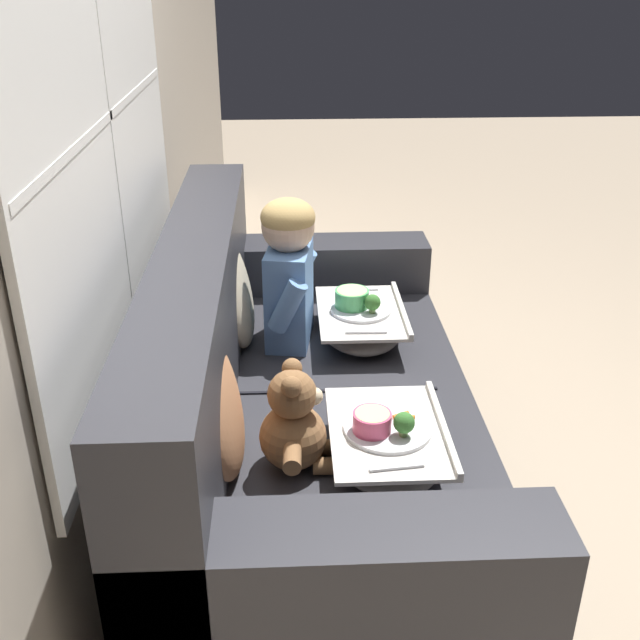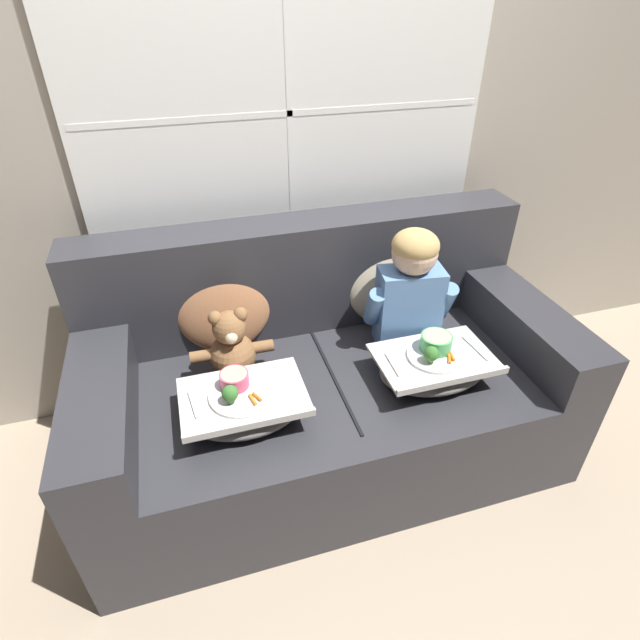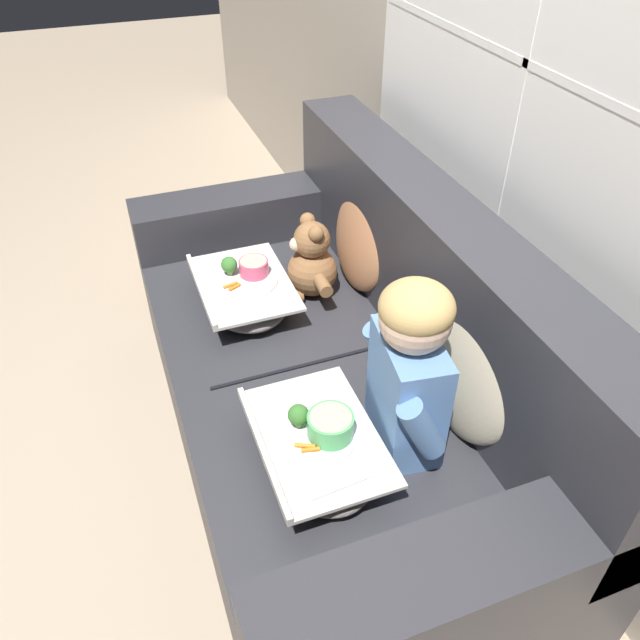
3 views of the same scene
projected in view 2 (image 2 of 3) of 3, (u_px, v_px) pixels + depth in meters
The scene contains 9 objects.
ground_plane at pixel (329, 448), 2.36m from camera, with size 14.00×14.00×0.00m, color tan.
wall_back_with_window at pixel (287, 129), 2.12m from camera, with size 8.00×0.08×2.60m.
couch at pixel (325, 382), 2.21m from camera, with size 1.98×0.99×0.99m.
throw_pillow_behind_child at pixel (390, 280), 2.30m from camera, with size 0.43×0.21×0.45m.
throw_pillow_behind_teddy at pixel (223, 306), 2.12m from camera, with size 0.42×0.20×0.43m.
child_figure at pixel (411, 284), 2.09m from camera, with size 0.40×0.21×0.54m.
teddy_bear at pixel (232, 348), 2.00m from camera, with size 0.34×0.23×0.31m.
lap_tray_child at pixel (433, 365), 2.01m from camera, with size 0.47×0.32×0.19m.
lap_tray_teddy at pixel (244, 404), 1.83m from camera, with size 0.46×0.33×0.19m.
Camera 2 is at (-0.50, -1.53, 1.83)m, focal length 28.00 mm.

